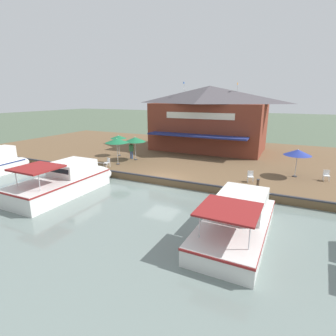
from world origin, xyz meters
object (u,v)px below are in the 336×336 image
at_px(waterfront_restaurant, 209,118).
at_px(patio_umbrella_far_corner, 135,139).
at_px(patio_umbrella_near_quay_edge, 298,152).
at_px(cafe_chair_far_corner_seat, 107,162).
at_px(cafe_chair_under_first_umbrella, 250,176).
at_px(cafe_chair_back_row_seat, 326,175).
at_px(mooring_post, 258,185).
at_px(patio_umbrella_back_row, 117,141).
at_px(tree_downstream_bank, 230,110).
at_px(person_at_quay_edge, 131,149).
at_px(motorboat_nearest_quay, 69,180).
at_px(motorboat_distant_upstream, 239,217).
at_px(patio_umbrella_mid_patio_left, 118,137).

xyz_separation_m(waterfront_restaurant, patio_umbrella_far_corner, (8.92, -5.06, -1.75)).
height_order(patio_umbrella_near_quay_edge, cafe_chair_far_corner_seat, patio_umbrella_near_quay_edge).
xyz_separation_m(cafe_chair_under_first_umbrella, cafe_chair_back_row_seat, (-2.87, 5.36, 0.00)).
xyz_separation_m(cafe_chair_far_corner_seat, mooring_post, (0.93, 13.72, -0.02)).
height_order(patio_umbrella_back_row, tree_downstream_bank, tree_downstream_bank).
distance_m(patio_umbrella_back_row, cafe_chair_far_corner_seat, 2.24).
height_order(mooring_post, tree_downstream_bank, tree_downstream_bank).
relative_size(waterfront_restaurant, person_at_quay_edge, 7.85).
relative_size(patio_umbrella_back_row, cafe_chair_far_corner_seat, 3.03).
relative_size(patio_umbrella_near_quay_edge, patio_umbrella_back_row, 0.91).
relative_size(cafe_chair_far_corner_seat, motorboat_nearest_quay, 0.10).
height_order(waterfront_restaurant, cafe_chair_far_corner_seat, waterfront_restaurant).
xyz_separation_m(motorboat_nearest_quay, motorboat_distant_upstream, (0.52, 12.77, -0.13)).
height_order(cafe_chair_under_first_umbrella, motorboat_distant_upstream, motorboat_distant_upstream).
relative_size(patio_umbrella_back_row, cafe_chair_under_first_umbrella, 3.03).
xyz_separation_m(patio_umbrella_mid_patio_left, tree_downstream_bank, (-11.37, 9.61, 2.65)).
distance_m(cafe_chair_under_first_umbrella, motorboat_nearest_quay, 13.90).
relative_size(person_at_quay_edge, motorboat_distant_upstream, 0.21).
xyz_separation_m(waterfront_restaurant, patio_umbrella_back_row, (11.26, -5.64, -1.59)).
bearing_deg(patio_umbrella_far_corner, waterfront_restaurant, 150.44).
relative_size(patio_umbrella_back_row, motorboat_nearest_quay, 0.30).
height_order(patio_umbrella_near_quay_edge, motorboat_nearest_quay, patio_umbrella_near_quay_edge).
bearing_deg(patio_umbrella_back_row, waterfront_restaurant, 153.39).
xyz_separation_m(patio_umbrella_far_corner, mooring_post, (4.49, 12.84, -1.71)).
height_order(motorboat_distant_upstream, mooring_post, motorboat_distant_upstream).
relative_size(motorboat_distant_upstream, tree_downstream_bank, 1.32).
bearing_deg(cafe_chair_far_corner_seat, patio_umbrella_back_row, 166.03).
bearing_deg(cafe_chair_under_first_umbrella, cafe_chair_back_row_seat, 118.13).
bearing_deg(motorboat_nearest_quay, patio_umbrella_near_quay_edge, 121.72).
distance_m(patio_umbrella_mid_patio_left, tree_downstream_bank, 15.12).
relative_size(cafe_chair_back_row_seat, tree_downstream_bank, 0.13).
xyz_separation_m(patio_umbrella_far_corner, tree_downstream_bank, (-12.33, 6.82, 2.59)).
bearing_deg(person_at_quay_edge, waterfront_restaurant, 146.68).
bearing_deg(patio_umbrella_mid_patio_left, waterfront_restaurant, 135.39).
xyz_separation_m(cafe_chair_under_first_umbrella, tree_downstream_bank, (-14.77, -5.22, 4.27)).
bearing_deg(mooring_post, person_at_quay_edge, -109.22).
relative_size(waterfront_restaurant, tree_downstream_bank, 2.13).
bearing_deg(mooring_post, waterfront_restaurant, -149.87).
relative_size(motorboat_distant_upstream, mooring_post, 9.52).
distance_m(patio_umbrella_near_quay_edge, person_at_quay_edge, 15.87).
distance_m(waterfront_restaurant, patio_umbrella_back_row, 12.69).
bearing_deg(cafe_chair_far_corner_seat, motorboat_nearest_quay, 6.85).
distance_m(patio_umbrella_far_corner, patio_umbrella_back_row, 2.42).
bearing_deg(cafe_chair_under_first_umbrella, motorboat_distant_upstream, 4.07).
distance_m(patio_umbrella_back_row, person_at_quay_edge, 2.83).
xyz_separation_m(waterfront_restaurant, person_at_quay_edge, (8.70, -5.72, -2.81)).
xyz_separation_m(motorboat_distant_upstream, tree_downstream_bank, (-21.82, -5.72, 4.56)).
bearing_deg(motorboat_distant_upstream, motorboat_nearest_quay, -92.33).
bearing_deg(motorboat_distant_upstream, cafe_chair_under_first_umbrella, -175.93).
height_order(patio_umbrella_far_corner, cafe_chair_under_first_umbrella, patio_umbrella_far_corner).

